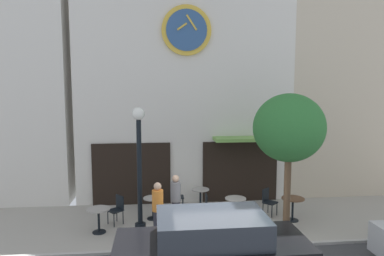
% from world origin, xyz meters
% --- Properties ---
extents(clock_building, '(8.17, 3.29, 11.23)m').
position_xyz_m(clock_building, '(-0.59, 5.04, 5.80)').
color(clock_building, silver).
rests_on(clock_building, ground_plane).
extents(neighbor_building_right, '(6.44, 4.50, 14.28)m').
position_xyz_m(neighbor_building_right, '(6.71, 6.26, 7.14)').
color(neighbor_building_right, beige).
rests_on(neighbor_building_right, ground_plane).
extents(street_lamp, '(0.36, 0.36, 3.77)m').
position_xyz_m(street_lamp, '(-2.21, 1.14, 1.92)').
color(street_lamp, black).
rests_on(street_lamp, ground_plane).
extents(street_tree, '(2.10, 1.89, 4.17)m').
position_xyz_m(street_tree, '(2.12, 0.87, 3.15)').
color(street_tree, brown).
rests_on(street_tree, ground_plane).
extents(cafe_table_leftmost, '(0.69, 0.69, 0.74)m').
position_xyz_m(cafe_table_leftmost, '(-3.45, 1.46, 0.52)').
color(cafe_table_leftmost, black).
rests_on(cafe_table_leftmost, ground_plane).
extents(cafe_table_rightmost, '(0.64, 0.64, 0.73)m').
position_xyz_m(cafe_table_rightmost, '(-1.85, 2.40, 0.49)').
color(cafe_table_rightmost, black).
rests_on(cafe_table_rightmost, ground_plane).
extents(cafe_table_center_right, '(0.63, 0.63, 0.75)m').
position_xyz_m(cafe_table_center_right, '(-0.18, 3.15, 0.50)').
color(cafe_table_center_right, black).
rests_on(cafe_table_center_right, ground_plane).
extents(cafe_table_center, '(0.69, 0.69, 0.74)m').
position_xyz_m(cafe_table_center, '(0.84, 2.03, 0.52)').
color(cafe_table_center, black).
rests_on(cafe_table_center, ground_plane).
extents(cafe_table_near_curb, '(0.73, 0.73, 0.76)m').
position_xyz_m(cafe_table_near_curb, '(2.68, 1.79, 0.55)').
color(cafe_table_near_curb, black).
rests_on(cafe_table_near_curb, ground_plane).
extents(cafe_chair_outer, '(0.56, 0.56, 0.90)m').
position_xyz_m(cafe_chair_outer, '(2.05, 2.39, 0.53)').
color(cafe_chair_outer, black).
rests_on(cafe_chair_outer, ground_plane).
extents(cafe_chair_right_end, '(0.56, 0.56, 0.90)m').
position_xyz_m(cafe_chair_right_end, '(-2.97, 2.13, 0.53)').
color(cafe_chair_right_end, black).
rests_on(cafe_chair_right_end, ground_plane).
extents(cafe_chair_mid_row, '(0.41, 0.41, 0.90)m').
position_xyz_m(cafe_chair_mid_row, '(-1.05, 3.26, 0.53)').
color(cafe_chair_mid_row, black).
rests_on(cafe_chair_mid_row, ground_plane).
extents(cafe_chair_by_entrance, '(0.46, 0.46, 0.90)m').
position_xyz_m(cafe_chair_by_entrance, '(0.78, 1.20, 0.53)').
color(cafe_chair_by_entrance, black).
rests_on(cafe_chair_by_entrance, ground_plane).
extents(cafe_chair_facing_wall, '(0.42, 0.42, 0.90)m').
position_xyz_m(cafe_chair_facing_wall, '(-0.04, 1.97, 0.53)').
color(cafe_chair_facing_wall, black).
rests_on(cafe_chair_facing_wall, ground_plane).
extents(pedestrian_grey, '(0.36, 0.36, 1.67)m').
position_xyz_m(pedestrian_grey, '(-1.14, 1.61, 0.86)').
color(pedestrian_grey, '#2D2D38').
rests_on(pedestrian_grey, ground_plane).
extents(pedestrian_orange, '(0.35, 0.35, 1.67)m').
position_xyz_m(pedestrian_orange, '(-1.69, 0.80, 0.86)').
color(pedestrian_orange, '#2D2D38').
rests_on(pedestrian_orange, ground_plane).
extents(parked_car_black, '(4.32, 2.05, 1.55)m').
position_xyz_m(parked_car_black, '(-0.52, -1.51, 0.76)').
color(parked_car_black, black).
rests_on(parked_car_black, ground_plane).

